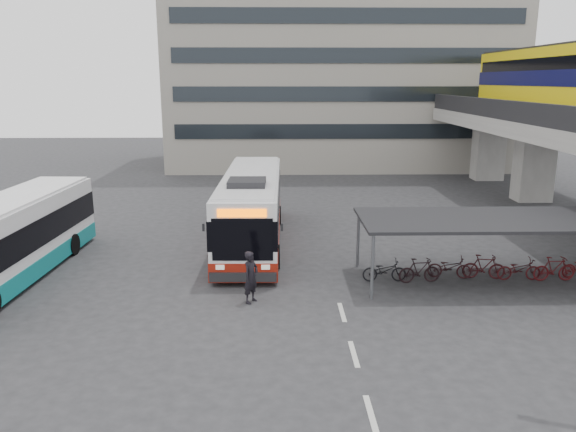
{
  "coord_description": "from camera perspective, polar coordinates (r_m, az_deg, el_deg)",
  "views": [
    {
      "loc": [
        0.29,
        -17.76,
        7.71
      ],
      "look_at": [
        0.78,
        5.72,
        2.0
      ],
      "focal_mm": 35.0,
      "sensor_mm": 36.0,
      "label": 1
    }
  ],
  "objects": [
    {
      "name": "bike_shelter",
      "position": [
        23.21,
        19.61,
        -3.03
      ],
      "size": [
        10.0,
        4.0,
        2.54
      ],
      "color": "#595B60",
      "rests_on": "ground"
    },
    {
      "name": "road_markings",
      "position": [
        16.8,
        6.71,
        -13.74
      ],
      "size": [
        0.15,
        7.6,
        0.01
      ],
      "color": "beige",
      "rests_on": "ground"
    },
    {
      "name": "bus_main",
      "position": [
        27.04,
        -3.71,
        0.77
      ],
      "size": [
        2.88,
        12.37,
        3.64
      ],
      "rotation": [
        0.0,
        0.0,
        -0.01
      ],
      "color": "white",
      "rests_on": "ground"
    },
    {
      "name": "viaduct",
      "position": [
        35.59,
        27.24,
        9.8
      ],
      "size": [
        8.0,
        32.0,
        9.68
      ],
      "color": "gray",
      "rests_on": "ground"
    },
    {
      "name": "bus_teal",
      "position": [
        24.53,
        -26.55,
        -2.26
      ],
      "size": [
        3.05,
        11.69,
        3.43
      ],
      "rotation": [
        0.0,
        0.0,
        -0.05
      ],
      "color": "white",
      "rests_on": "ground"
    },
    {
      "name": "ground",
      "position": [
        19.36,
        -1.97,
        -9.81
      ],
      "size": [
        120.0,
        120.0,
        0.0
      ],
      "primitive_type": "plane",
      "color": "#28282B",
      "rests_on": "ground"
    },
    {
      "name": "pedestrian",
      "position": [
        19.94,
        -3.78,
        -6.2
      ],
      "size": [
        0.76,
        0.82,
        1.88
      ],
      "primitive_type": "imported",
      "rotation": [
        0.0,
        0.0,
        0.98
      ],
      "color": "black",
      "rests_on": "ground"
    },
    {
      "name": "office_block",
      "position": [
        54.27,
        5.12,
        18.68
      ],
      "size": [
        30.0,
        15.0,
        25.0
      ],
      "primitive_type": "cube",
      "color": "gray",
      "rests_on": "ground"
    }
  ]
}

